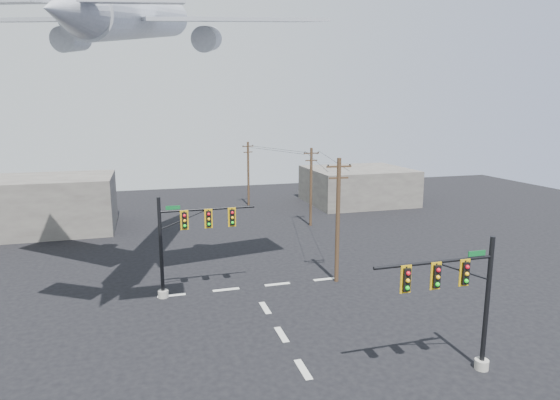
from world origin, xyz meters
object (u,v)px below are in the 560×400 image
object	(u,v)px
utility_pole_b	(311,185)
signal_mast_near	(461,300)
utility_pole_c	(248,172)
signal_mast_far	(185,240)
airliner	(139,17)
utility_pole_a	(338,218)

from	to	relation	value
utility_pole_b	signal_mast_near	bearing A→B (deg)	-97.19
utility_pole_b	utility_pole_c	size ratio (longest dim) A/B	1.01
signal_mast_far	airliner	distance (m)	15.66
airliner	utility_pole_b	bearing A→B (deg)	-33.66
utility_pole_b	utility_pole_c	bearing A→B (deg)	107.26
signal_mast_far	utility_pole_b	size ratio (longest dim) A/B	0.81
utility_pole_a	airliner	size ratio (longest dim) A/B	0.36
utility_pole_b	utility_pole_c	distance (m)	14.21
signal_mast_far	utility_pole_c	bearing A→B (deg)	69.81
signal_mast_far	utility_pole_a	bearing A→B (deg)	-2.00
utility_pole_b	airliner	xyz separation A→B (m)	(-18.06, -14.99, 14.75)
utility_pole_c	airliner	world-z (taller)	airliner
airliner	signal_mast_far	bearing A→B (deg)	-116.37
utility_pole_b	airliner	distance (m)	27.72
signal_mast_near	utility_pole_b	xyz separation A→B (m)	(3.51, 31.53, 0.70)
utility_pole_a	utility_pole_b	distance (m)	18.08
signal_mast_near	utility_pole_a	world-z (taller)	utility_pole_a
signal_mast_far	utility_pole_b	distance (m)	23.29
signal_mast_near	utility_pole_c	bearing A→B (deg)	91.15
airliner	utility_pole_c	bearing A→B (deg)	-8.95
utility_pole_c	signal_mast_near	bearing A→B (deg)	-110.66
utility_pole_c	airliner	distance (m)	34.89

